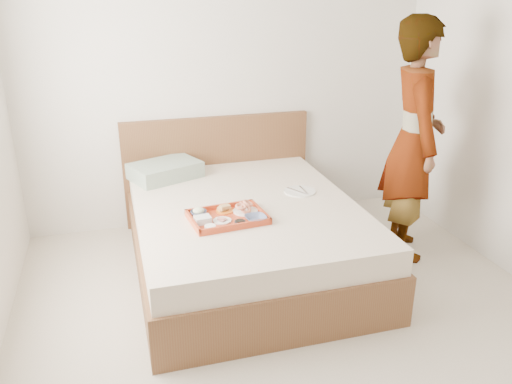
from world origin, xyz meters
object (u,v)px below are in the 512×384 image
at_px(dinner_plate, 300,191).
at_px(bed, 246,236).
at_px(person, 414,141).
at_px(tray, 228,217).

bearing_deg(dinner_plate, bed, -167.55).
xyz_separation_m(bed, dinner_plate, (0.46, 0.10, 0.27)).
height_order(dinner_plate, person, person).
height_order(bed, person, person).
bearing_deg(person, bed, 105.24).
bearing_deg(bed, tray, -127.78).
bearing_deg(bed, person, -2.72).
bearing_deg(tray, dinner_plate, 22.40).
xyz_separation_m(bed, tray, (-0.19, -0.25, 0.29)).
bearing_deg(dinner_plate, person, -10.96).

